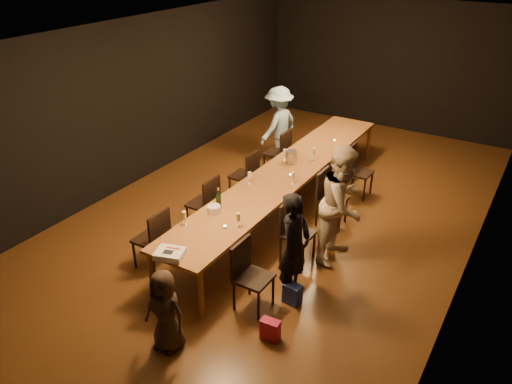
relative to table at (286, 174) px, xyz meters
The scene contains 30 objects.
ground 0.70m from the table, ahead, with size 10.00×10.00×0.00m, color #432010.
room_shell 1.38m from the table, ahead, with size 6.04×10.04×3.02m.
table is the anchor object (origin of this frame).
chair_right_0 2.56m from the table, 70.50° to the right, with size 0.42×0.42×0.93m, color black, non-canonical shape.
chair_right_1 1.49m from the table, 54.69° to the right, with size 0.42×0.42×0.93m, color black, non-canonical shape.
chair_right_2 0.88m from the table, ahead, with size 0.42×0.42×0.93m, color black, non-canonical shape.
chair_right_3 1.49m from the table, 54.69° to the left, with size 0.42×0.42×0.93m, color black, non-canonical shape.
chair_left_0 2.56m from the table, 109.50° to the right, with size 0.42×0.42×0.93m, color black, non-canonical shape.
chair_left_1 1.49m from the table, 125.31° to the right, with size 0.42×0.42×0.93m, color black, non-canonical shape.
chair_left_2 0.88m from the table, behind, with size 0.42×0.42×0.93m, color black, non-canonical shape.
chair_left_3 1.49m from the table, 125.31° to the left, with size 0.42×0.42×0.93m, color black, non-canonical shape.
woman_birthday 2.22m from the table, 58.82° to the right, with size 0.54×0.36×1.49m, color black.
woman_tan 1.54m from the table, 30.38° to the right, with size 0.85×0.66×1.74m, color beige.
man_blue 2.13m from the table, 122.79° to the left, with size 1.02×0.59×1.58m, color #92BFE2.
child 3.53m from the table, 83.96° to the right, with size 0.51×0.33×1.04m, color #39281F.
gift_bag_red 3.13m from the table, 64.67° to the right, with size 0.23×0.12×0.27m, color #BE1C47.
gift_bag_blue 2.48m from the table, 59.25° to the right, with size 0.23×0.15×0.28m, color #253EA4.
birthday_cake 2.90m from the table, 90.91° to the right, with size 0.41×0.37×0.08m.
plate_stack 1.76m from the table, 97.07° to the right, with size 0.19×0.19×0.11m, color silver.
champagne_bottle 1.62m from the table, 98.77° to the right, with size 0.07×0.07×0.32m, color black, non-canonical shape.
ice_bucket 0.39m from the table, 105.72° to the left, with size 0.19×0.19×0.21m, color #AFB0B4.
wineglass_0 2.26m from the table, 99.22° to the right, with size 0.06×0.06×0.21m, color beige, non-canonical shape.
wineglass_1 1.91m from the table, 81.44° to the right, with size 0.06×0.06×0.21m, color beige, non-canonical shape.
wineglass_2 0.78m from the table, 110.33° to the right, with size 0.06×0.06×0.21m, color silver, non-canonical shape.
wineglass_3 0.50m from the table, 49.89° to the right, with size 0.06×0.06×0.21m, color beige, non-canonical shape.
wineglass_4 0.47m from the table, 122.53° to the left, with size 0.06×0.06×0.21m, color silver, non-canonical shape.
wineglass_5 0.71m from the table, 76.26° to the left, with size 0.06×0.06×0.21m, color silver, non-canonical shape.
tealight_near 2.01m from the table, 85.72° to the right, with size 0.05×0.05×0.03m, color #B2B7B2.
tealight_mid 0.22m from the table, 43.26° to the right, with size 0.05×0.05×0.03m, color #B2B7B2.
tealight_far 1.63m from the table, 84.73° to the left, with size 0.05×0.05×0.03m, color #B2B7B2.
Camera 1 is at (3.50, -6.65, 4.29)m, focal length 35.00 mm.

